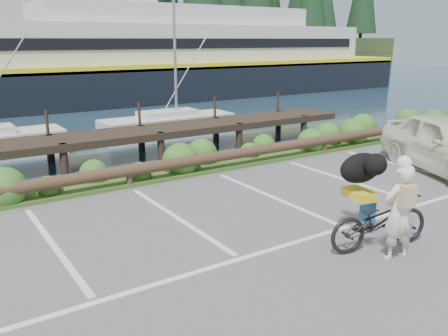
# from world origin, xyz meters

# --- Properties ---
(ground) EXTENTS (72.00, 72.00, 0.00)m
(ground) POSITION_xyz_m (0.00, 0.00, 0.00)
(ground) COLOR #535356
(vegetation_strip) EXTENTS (34.00, 1.60, 0.10)m
(vegetation_strip) POSITION_xyz_m (0.00, 5.30, 0.05)
(vegetation_strip) COLOR #3D5B21
(vegetation_strip) RESTS_ON ground
(log_rail) EXTENTS (32.00, 0.30, 0.60)m
(log_rail) POSITION_xyz_m (0.00, 4.60, 0.00)
(log_rail) COLOR #443021
(log_rail) RESTS_ON ground
(bicycle) EXTENTS (2.15, 1.15, 1.07)m
(bicycle) POSITION_xyz_m (2.37, -1.41, 0.54)
(bicycle) COLOR black
(bicycle) RESTS_ON ground
(cyclist) EXTENTS (0.70, 0.54, 1.72)m
(cyclist) POSITION_xyz_m (2.27, -1.87, 0.86)
(cyclist) COLOR silver
(cyclist) RESTS_ON ground
(dog) EXTENTS (0.70, 1.08, 0.58)m
(dog) POSITION_xyz_m (2.52, -0.77, 1.36)
(dog) COLOR black
(dog) RESTS_ON bicycle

